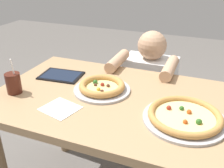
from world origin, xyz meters
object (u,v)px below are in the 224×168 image
object	(u,v)px
tablet	(61,75)
diner_seated	(148,98)
pizza_far	(102,87)
drink_cup_colored	(13,83)
pizza_near	(185,117)

from	to	relation	value
tablet	diner_seated	size ratio (longest dim) A/B	0.27
tablet	pizza_far	bearing A→B (deg)	-15.13
pizza_far	drink_cup_colored	bearing A→B (deg)	-155.93
pizza_near	tablet	size ratio (longest dim) A/B	1.42
tablet	diner_seated	world-z (taller)	diner_seated
tablet	diner_seated	bearing A→B (deg)	49.70
tablet	drink_cup_colored	bearing A→B (deg)	-113.26
pizza_near	tablet	bearing A→B (deg)	164.74
pizza_far	drink_cup_colored	distance (m)	0.46
pizza_near	drink_cup_colored	size ratio (longest dim) A/B	1.90
pizza_near	diner_seated	world-z (taller)	diner_seated
diner_seated	pizza_far	bearing A→B (deg)	-101.88
drink_cup_colored	diner_seated	world-z (taller)	same
pizza_far	drink_cup_colored	xyz separation A→B (m)	(-0.41, -0.19, 0.03)
pizza_far	pizza_near	bearing A→B (deg)	-15.35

